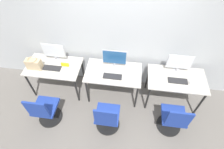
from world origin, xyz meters
name	(u,v)px	position (x,y,z in m)	size (l,w,h in m)	color
ground_plane	(111,106)	(0.00, 0.00, 0.00)	(20.00, 20.00, 0.00)	slate
wall_back	(117,32)	(0.00, 0.78, 1.40)	(12.00, 0.05, 2.80)	#B7BCC1
desk_left	(54,69)	(-1.26, 0.33, 0.67)	(1.13, 0.66, 0.76)	#BCB7AD
monitor_left	(54,52)	(-1.26, 0.52, 0.99)	(0.48, 0.16, 0.42)	#B2B2B7
keyboard_left	(52,68)	(-1.26, 0.26, 0.77)	(0.37, 0.14, 0.02)	#262628
mouse_left	(65,68)	(-0.98, 0.29, 0.78)	(0.06, 0.09, 0.03)	silver
office_chair_left	(45,111)	(-1.22, -0.50, 0.37)	(0.48, 0.48, 0.89)	black
desk_center	(113,75)	(0.00, 0.33, 0.67)	(1.13, 0.66, 0.76)	#BCB7AD
monitor_center	(114,58)	(0.00, 0.49, 0.99)	(0.48, 0.16, 0.42)	#B2B2B7
keyboard_center	(112,76)	(0.00, 0.20, 0.77)	(0.37, 0.14, 0.02)	#262628
mouse_center	(125,79)	(0.24, 0.18, 0.78)	(0.06, 0.09, 0.03)	silver
office_chair_center	(107,118)	(-0.01, -0.50, 0.37)	(0.48, 0.48, 0.89)	black
desk_right	(176,81)	(1.26, 0.33, 0.67)	(1.13, 0.66, 0.76)	#BCB7AD
monitor_right	(179,63)	(1.26, 0.53, 0.99)	(0.48, 0.16, 0.42)	#B2B2B7
keyboard_right	(178,81)	(1.26, 0.26, 0.77)	(0.37, 0.14, 0.02)	#262628
mouse_right	(191,82)	(1.49, 0.25, 0.78)	(0.06, 0.09, 0.03)	silver
office_chair_right	(173,120)	(1.22, -0.36, 0.37)	(0.48, 0.48, 0.89)	black
handbag	(34,64)	(-1.60, 0.23, 0.87)	(0.30, 0.18, 0.25)	tan
placard_left	(65,65)	(-1.01, 0.36, 0.80)	(0.16, 0.03, 0.08)	yellow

